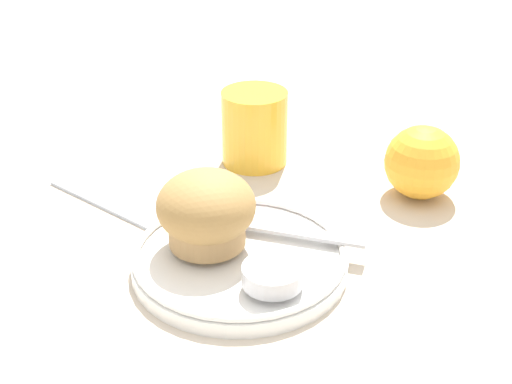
{
  "coord_description": "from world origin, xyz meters",
  "views": [
    {
      "loc": [
        0.35,
        -0.42,
        0.38
      ],
      "look_at": [
        -0.02,
        0.04,
        0.06
      ],
      "focal_mm": 50.0,
      "sensor_mm": 36.0,
      "label": 1
    }
  ],
  "objects_px": {
    "orange_fruit": "(422,162)",
    "juice_glass": "(254,128)",
    "muffin": "(206,211)",
    "butter_knife": "(285,230)"
  },
  "relations": [
    {
      "from": "butter_knife",
      "to": "orange_fruit",
      "type": "relative_size",
      "value": 1.87
    },
    {
      "from": "orange_fruit",
      "to": "juice_glass",
      "type": "xyz_separation_m",
      "value": [
        -0.19,
        -0.05,
        0.0
      ]
    },
    {
      "from": "orange_fruit",
      "to": "butter_knife",
      "type": "bearing_deg",
      "value": -105.78
    },
    {
      "from": "orange_fruit",
      "to": "juice_glass",
      "type": "distance_m",
      "value": 0.2
    },
    {
      "from": "muffin",
      "to": "butter_knife",
      "type": "distance_m",
      "value": 0.08
    },
    {
      "from": "butter_knife",
      "to": "juice_glass",
      "type": "height_order",
      "value": "juice_glass"
    },
    {
      "from": "muffin",
      "to": "juice_glass",
      "type": "height_order",
      "value": "muffin"
    },
    {
      "from": "orange_fruit",
      "to": "juice_glass",
      "type": "relative_size",
      "value": 0.91
    },
    {
      "from": "orange_fruit",
      "to": "juice_glass",
      "type": "bearing_deg",
      "value": -165.81
    },
    {
      "from": "muffin",
      "to": "orange_fruit",
      "type": "xyz_separation_m",
      "value": [
        0.1,
        0.24,
        -0.01
      ]
    }
  ]
}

